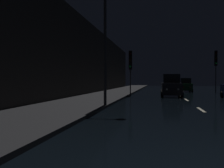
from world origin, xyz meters
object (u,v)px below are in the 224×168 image
Objects in this scene: car_approaching_headlights at (171,86)px; traffic_light_far_left at (130,63)px; traffic_light_far_right at (216,62)px; car_distant_taillights at (185,85)px; streetlamp_overhead at (113,13)px.

traffic_light_far_left is at bearing -99.49° from car_approaching_headlights.
traffic_light_far_right is 1.44× the size of car_distant_taillights.
traffic_light_far_left is 0.56× the size of streetlamp_overhead.
streetlamp_overhead is (-9.66, -19.33, 1.44)m from traffic_light_far_right.
car_approaching_headlights reaches higher than car_distant_taillights.
car_approaching_headlights is 10.89m from car_distant_taillights.
traffic_light_far_left is 12.07m from car_distant_taillights.
streetlamp_overhead reaches higher than traffic_light_far_left.
traffic_light_far_right is 4.99m from car_distant_taillights.
car_distant_taillights is (6.17, 21.25, -4.46)m from streetlamp_overhead.
car_distant_taillights is at bearing -120.39° from traffic_light_far_right.
car_distant_taillights is at bearing 149.87° from traffic_light_far_left.
traffic_light_far_left is at bearing -52.48° from traffic_light_far_right.
traffic_light_far_right reaches higher than car_distant_taillights.
car_approaching_headlights is at bearing 167.19° from car_distant_taillights.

